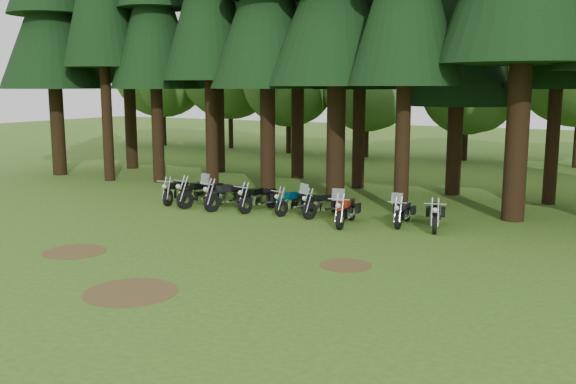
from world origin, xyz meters
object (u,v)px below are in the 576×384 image
object	(u,v)px
motorcycle_1	(203,194)
motorcycle_4	(294,203)
motorcycle_3	(259,199)
motorcycle_8	(435,216)
motorcycle_0	(177,192)
motorcycle_2	(228,196)
motorcycle_5	(324,205)
motorcycle_7	(403,213)
motorcycle_6	(346,211)

from	to	relation	value
motorcycle_1	motorcycle_4	size ratio (longest dim) A/B	1.17
motorcycle_3	motorcycle_8	distance (m)	6.83
motorcycle_0	motorcycle_3	size ratio (longest dim) A/B	0.98
motorcycle_0	motorcycle_2	distance (m)	2.61
motorcycle_5	motorcycle_3	bearing A→B (deg)	-157.14
motorcycle_3	motorcycle_4	xyz separation A→B (m)	(1.45, 0.16, -0.04)
motorcycle_2	motorcycle_8	world-z (taller)	motorcycle_2
motorcycle_1	motorcycle_8	bearing A→B (deg)	20.36
motorcycle_1	motorcycle_7	world-z (taller)	motorcycle_7
motorcycle_3	motorcycle_4	distance (m)	1.46
motorcycle_4	motorcycle_8	world-z (taller)	motorcycle_8
motorcycle_3	motorcycle_8	size ratio (longest dim) A/B	1.02
motorcycle_3	motorcycle_5	size ratio (longest dim) A/B	1.05
motorcycle_0	motorcycle_6	xyz separation A→B (m)	(7.81, -0.53, 0.03)
motorcycle_2	motorcycle_5	bearing A→B (deg)	21.02
motorcycle_2	motorcycle_4	distance (m)	2.76
motorcycle_4	motorcycle_7	xyz separation A→B (m)	(4.23, 0.07, 0.01)
motorcycle_0	motorcycle_8	xyz separation A→B (m)	(10.70, 0.33, 0.01)
motorcycle_2	motorcycle_5	xyz separation A→B (m)	(3.93, 0.45, -0.06)
motorcycle_3	motorcycle_6	world-z (taller)	motorcycle_6
motorcycle_4	motorcycle_6	distance (m)	2.63
motorcycle_6	motorcycle_0	bearing A→B (deg)	167.09
motorcycle_0	motorcycle_8	world-z (taller)	motorcycle_8
motorcycle_6	motorcycle_8	bearing A→B (deg)	7.57
motorcycle_6	motorcycle_8	distance (m)	3.01
motorcycle_2	motorcycle_3	xyz separation A→B (m)	(1.27, 0.28, -0.05)
motorcycle_1	motorcycle_7	xyz separation A→B (m)	(8.16, 0.51, -0.07)
motorcycle_6	motorcycle_2	bearing A→B (deg)	166.46
motorcycle_4	motorcycle_5	size ratio (longest dim) A/B	0.95
motorcycle_5	motorcycle_6	distance (m)	1.55
motorcycle_5	motorcycle_7	size ratio (longest dim) A/B	1.03
motorcycle_0	motorcycle_2	size ratio (longest dim) A/B	0.89
motorcycle_3	motorcycle_8	world-z (taller)	motorcycle_3
motorcycle_4	motorcycle_7	world-z (taller)	motorcycle_7
motorcycle_3	motorcycle_5	xyz separation A→B (m)	(2.66, 0.18, -0.01)
motorcycle_5	motorcycle_7	distance (m)	3.02
motorcycle_0	motorcycle_2	world-z (taller)	motorcycle_2
motorcycle_6	motorcycle_8	world-z (taller)	motorcycle_6
motorcycle_3	motorcycle_2	bearing A→B (deg)	-157.15
motorcycle_1	motorcycle_4	world-z (taller)	motorcycle_1
motorcycle_6	motorcycle_7	bearing A→B (deg)	18.85
motorcycle_3	motorcycle_7	distance (m)	5.69
motorcycle_5	motorcycle_6	world-z (taller)	motorcycle_6
motorcycle_4	motorcycle_7	bearing A→B (deg)	15.04
motorcycle_5	motorcycle_6	xyz separation A→B (m)	(1.28, -0.87, 0.03)
motorcycle_2	motorcycle_5	size ratio (longest dim) A/B	1.15
motorcycle_0	motorcycle_2	xyz separation A→B (m)	(2.60, -0.12, 0.06)
motorcycle_7	motorcycle_4	bearing A→B (deg)	175.30
motorcycle_3	motorcycle_7	xyz separation A→B (m)	(5.68, 0.23, -0.03)
motorcycle_6	motorcycle_8	size ratio (longest dim) A/B	1.07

